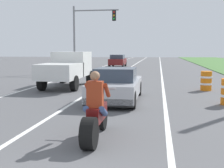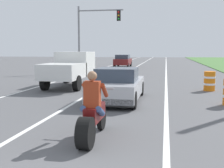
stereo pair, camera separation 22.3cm
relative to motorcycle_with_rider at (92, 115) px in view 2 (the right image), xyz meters
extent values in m
cube|color=white|center=(-5.51, 16.16, -0.59)|extent=(0.14, 120.00, 0.01)
cube|color=white|center=(1.69, 16.16, -0.59)|extent=(0.14, 120.00, 0.01)
cube|color=white|center=(-1.91, 16.16, -0.59)|extent=(0.14, 120.00, 0.01)
cylinder|color=black|center=(0.00, -0.60, -0.25)|extent=(0.28, 0.69, 0.69)
cylinder|color=black|center=(0.00, 0.95, -0.28)|extent=(0.12, 0.63, 0.63)
cube|color=#590F0F|center=(0.00, 0.23, 0.02)|extent=(0.28, 1.10, 0.36)
cylinder|color=#B2B2B7|center=(0.00, 0.87, 0.09)|extent=(0.08, 0.36, 0.73)
cylinder|color=#A5A5AA|center=(0.00, 0.85, 0.52)|extent=(0.70, 0.05, 0.05)
cube|color=#993319|center=(0.00, 0.00, 0.50)|extent=(0.36, 0.24, 0.60)
sphere|color=#9E7051|center=(0.00, 0.00, 0.92)|extent=(0.22, 0.22, 0.22)
cylinder|color=#384C7A|center=(-0.18, 0.03, 0.10)|extent=(0.14, 0.47, 0.32)
cylinder|color=#993319|center=(-0.22, 0.30, 0.55)|extent=(0.10, 0.51, 0.40)
cylinder|color=#384C7A|center=(0.18, 0.03, 0.10)|extent=(0.14, 0.47, 0.32)
cylinder|color=#993319|center=(0.22, 0.30, 0.55)|extent=(0.10, 0.51, 0.40)
cube|color=#B7B7BC|center=(-0.28, 5.37, -0.07)|extent=(1.80, 4.30, 0.64)
cube|color=#333D4C|center=(-0.28, 5.17, 0.51)|extent=(1.56, 1.70, 0.52)
cube|color=black|center=(-0.28, 3.32, -0.31)|extent=(1.76, 0.20, 0.28)
cylinder|color=black|center=(-1.08, 6.97, -0.27)|extent=(0.24, 0.64, 0.64)
cylinder|color=black|center=(0.52, 6.97, -0.27)|extent=(0.24, 0.64, 0.64)
cylinder|color=black|center=(-1.08, 3.77, -0.27)|extent=(0.24, 0.64, 0.64)
cylinder|color=black|center=(0.52, 3.77, -0.27)|extent=(0.24, 0.64, 0.64)
cube|color=silver|center=(-3.68, 10.33, 0.69)|extent=(1.90, 2.10, 1.40)
cube|color=#333D4C|center=(-3.68, 10.68, 1.07)|extent=(1.67, 0.29, 0.57)
cube|color=silver|center=(-3.68, 8.08, 0.39)|extent=(1.90, 2.70, 0.80)
cylinder|color=black|center=(-4.55, 11.13, -0.19)|extent=(0.28, 0.80, 0.80)
cylinder|color=black|center=(-2.81, 11.13, -0.19)|extent=(0.28, 0.80, 0.80)
cylinder|color=black|center=(-4.55, 7.78, -0.19)|extent=(0.28, 0.80, 0.80)
cylinder|color=black|center=(-2.81, 7.78, -0.19)|extent=(0.28, 0.80, 0.80)
cylinder|color=gray|center=(-6.23, 19.48, 2.41)|extent=(0.18, 0.18, 6.00)
cylinder|color=gray|center=(-4.19, 19.48, 5.01)|extent=(4.09, 0.12, 0.12)
cube|color=black|center=(-2.55, 19.48, 4.51)|extent=(0.32, 0.24, 0.90)
sphere|color=red|center=(-2.55, 19.34, 4.79)|extent=(0.16, 0.16, 0.16)
sphere|color=orange|center=(-2.55, 19.34, 4.51)|extent=(0.16, 0.16, 0.16)
sphere|color=green|center=(-2.55, 19.34, 4.23)|extent=(0.16, 0.16, 0.16)
cylinder|color=orange|center=(3.86, 9.06, -0.09)|extent=(0.56, 0.56, 1.00)
cylinder|color=white|center=(3.86, 9.06, 0.11)|extent=(0.58, 0.58, 0.10)
cylinder|color=white|center=(3.86, 9.06, -0.24)|extent=(0.58, 0.58, 0.10)
cube|color=maroon|center=(-3.54, 28.89, 0.06)|extent=(1.76, 4.00, 0.70)
cube|color=#333D4C|center=(-3.54, 28.69, 0.66)|extent=(1.56, 2.00, 0.50)
cylinder|color=black|center=(-4.34, 30.29, -0.29)|extent=(0.20, 0.60, 0.60)
cylinder|color=black|center=(-2.74, 30.29, -0.29)|extent=(0.20, 0.60, 0.60)
cylinder|color=black|center=(-4.34, 27.49, -0.29)|extent=(0.20, 0.60, 0.60)
cylinder|color=black|center=(-2.74, 27.49, -0.29)|extent=(0.20, 0.60, 0.60)
camera|label=1|loc=(1.42, -6.39, 1.50)|focal=46.53mm
camera|label=2|loc=(1.64, -6.35, 1.50)|focal=46.53mm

